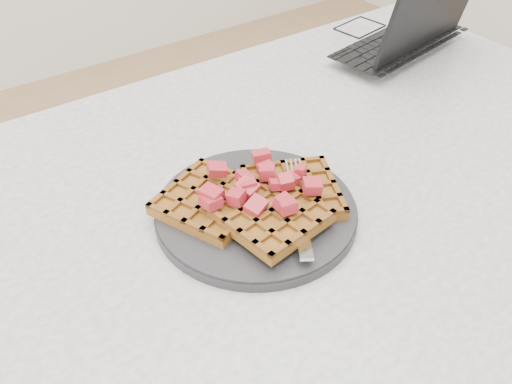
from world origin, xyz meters
The scene contains 6 objects.
table centered at (0.00, 0.00, 0.64)m, with size 1.20×0.80×0.75m.
plate centered at (-0.09, -0.02, 0.76)m, with size 0.26×0.26×0.02m, color black.
waffles centered at (-0.09, -0.02, 0.78)m, with size 0.25×0.21×0.03m.
strawberry_pile centered at (-0.09, -0.02, 0.80)m, with size 0.15×0.15×0.02m, color maroon, non-canonical shape.
fork centered at (-0.06, -0.05, 0.77)m, with size 0.02×0.18×0.02m, color silver, non-canonical shape.
laptop centered at (0.40, 0.24, 0.78)m, with size 0.33×0.26×0.20m.
Camera 1 is at (-0.41, -0.47, 1.24)m, focal length 40.00 mm.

